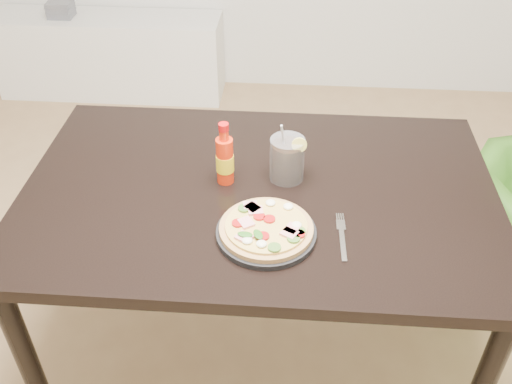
# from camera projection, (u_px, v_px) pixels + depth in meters

# --- Properties ---
(floor) EXTENTS (4.50, 4.50, 0.00)m
(floor) POSITION_uv_depth(u_px,v_px,m) (181.00, 369.00, 2.06)
(floor) COLOR #9E7A51
(floor) RESTS_ON ground
(dining_table) EXTENTS (1.40, 0.90, 0.75)m
(dining_table) POSITION_uv_depth(u_px,v_px,m) (259.00, 210.00, 1.74)
(dining_table) COLOR black
(dining_table) RESTS_ON ground
(plate) EXTENTS (0.27, 0.27, 0.02)m
(plate) POSITION_uv_depth(u_px,v_px,m) (266.00, 233.00, 1.52)
(plate) COLOR black
(plate) RESTS_ON dining_table
(pizza) EXTENTS (0.25, 0.25, 0.03)m
(pizza) POSITION_uv_depth(u_px,v_px,m) (266.00, 227.00, 1.51)
(pizza) COLOR tan
(pizza) RESTS_ON plate
(hot_sauce_bottle) EXTENTS (0.06, 0.06, 0.20)m
(hot_sauce_bottle) POSITION_uv_depth(u_px,v_px,m) (225.00, 159.00, 1.66)
(hot_sauce_bottle) COLOR red
(hot_sauce_bottle) RESTS_ON dining_table
(cola_cup) EXTENTS (0.11, 0.10, 0.19)m
(cola_cup) POSITION_uv_depth(u_px,v_px,m) (287.00, 160.00, 1.69)
(cola_cup) COLOR black
(cola_cup) RESTS_ON dining_table
(fork) EXTENTS (0.02, 0.19, 0.00)m
(fork) POSITION_uv_depth(u_px,v_px,m) (342.00, 235.00, 1.52)
(fork) COLOR silver
(fork) RESTS_ON dining_table
(media_console) EXTENTS (1.40, 0.34, 0.50)m
(media_console) POSITION_uv_depth(u_px,v_px,m) (110.00, 56.00, 3.58)
(media_console) COLOR white
(media_console) RESTS_ON ground
(cd_stack) EXTENTS (0.14, 0.12, 0.09)m
(cd_stack) POSITION_uv_depth(u_px,v_px,m) (61.00, 9.00, 3.40)
(cd_stack) COLOR slate
(cd_stack) RESTS_ON media_console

